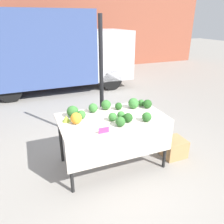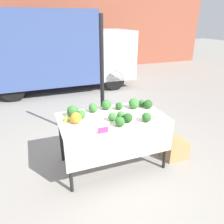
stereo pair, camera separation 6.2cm
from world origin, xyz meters
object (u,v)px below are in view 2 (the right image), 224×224
(orange_cauliflower, at_px, (76,118))
(produce_crate, at_px, (174,148))
(parked_truck, at_px, (55,49))
(price_sign, at_px, (103,130))

(orange_cauliflower, relative_size, produce_crate, 0.41)
(parked_truck, height_order, price_sign, parked_truck)
(parked_truck, distance_m, orange_cauliflower, 4.79)
(produce_crate, bearing_deg, orange_cauliflower, 174.92)
(orange_cauliflower, distance_m, produce_crate, 1.86)
(orange_cauliflower, relative_size, price_sign, 1.13)
(orange_cauliflower, height_order, price_sign, orange_cauliflower)
(parked_truck, distance_m, price_sign, 5.20)
(orange_cauliflower, height_order, produce_crate, orange_cauliflower)
(orange_cauliflower, bearing_deg, price_sign, -57.29)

